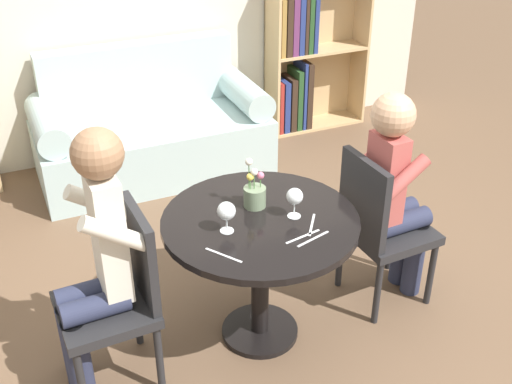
{
  "coord_description": "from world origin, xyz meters",
  "views": [
    {
      "loc": [
        -1.05,
        -2.32,
        2.35
      ],
      "look_at": [
        0.0,
        0.05,
        0.83
      ],
      "focal_mm": 45.0,
      "sensor_mm": 36.0,
      "label": 1
    }
  ],
  "objects": [
    {
      "name": "ground_plane",
      "position": [
        0.0,
        0.0,
        0.0
      ],
      "size": [
        16.0,
        16.0,
        0.0
      ],
      "primitive_type": "plane",
      "color": "brown"
    },
    {
      "name": "round_table",
      "position": [
        0.0,
        0.0,
        0.57
      ],
      "size": [
        0.94,
        0.94,
        0.71
      ],
      "color": "black",
      "rests_on": "ground_plane"
    },
    {
      "name": "couch",
      "position": [
        0.0,
        2.0,
        0.31
      ],
      "size": [
        1.69,
        0.8,
        0.92
      ],
      "color": "#A8C1C1",
      "rests_on": "ground_plane"
    },
    {
      "name": "bookshelf_right",
      "position": [
        1.41,
        2.26,
        0.64
      ],
      "size": [
        0.85,
        0.28,
        1.36
      ],
      "color": "tan",
      "rests_on": "ground_plane"
    },
    {
      "name": "chair_left",
      "position": [
        -0.7,
        0.0,
        0.49
      ],
      "size": [
        0.43,
        0.43,
        0.9
      ],
      "rotation": [
        0.0,
        0.0,
        -1.53
      ],
      "color": "#232326",
      "rests_on": "ground_plane"
    },
    {
      "name": "chair_right",
      "position": [
        0.7,
        0.01,
        0.49
      ],
      "size": [
        0.44,
        0.44,
        0.9
      ],
      "rotation": [
        0.0,
        0.0,
        1.62
      ],
      "color": "#232326",
      "rests_on": "ground_plane"
    },
    {
      "name": "person_left",
      "position": [
        -0.78,
        -0.0,
        0.71
      ],
      "size": [
        0.43,
        0.35,
        1.31
      ],
      "rotation": [
        0.0,
        0.0,
        -1.53
      ],
      "color": "#282D47",
      "rests_on": "ground_plane"
    },
    {
      "name": "person_right",
      "position": [
        0.78,
        0.02,
        0.67
      ],
      "size": [
        0.43,
        0.35,
        1.23
      ],
      "rotation": [
        0.0,
        0.0,
        1.62
      ],
      "color": "#282D47",
      "rests_on": "ground_plane"
    },
    {
      "name": "wine_glass_left",
      "position": [
        -0.18,
        -0.03,
        0.82
      ],
      "size": [
        0.09,
        0.09,
        0.15
      ],
      "color": "white",
      "rests_on": "round_table"
    },
    {
      "name": "wine_glass_right",
      "position": [
        0.16,
        -0.05,
        0.82
      ],
      "size": [
        0.08,
        0.08,
        0.15
      ],
      "color": "white",
      "rests_on": "round_table"
    },
    {
      "name": "flower_vase",
      "position": [
        0.02,
        0.12,
        0.78
      ],
      "size": [
        0.11,
        0.11,
        0.26
      ],
      "color": "gray",
      "rests_on": "round_table"
    },
    {
      "name": "knife_left_setting",
      "position": [
        0.2,
        -0.15,
        0.72
      ],
      "size": [
        0.12,
        0.16,
        0.0
      ],
      "color": "silver",
      "rests_on": "round_table"
    },
    {
      "name": "fork_left_setting",
      "position": [
        0.15,
        -0.25,
        0.72
      ],
      "size": [
        0.19,
        0.06,
        0.0
      ],
      "color": "silver",
      "rests_on": "round_table"
    },
    {
      "name": "knife_right_setting",
      "position": [
        -0.27,
        -0.2,
        0.72
      ],
      "size": [
        0.11,
        0.16,
        0.0
      ],
      "color": "silver",
      "rests_on": "round_table"
    },
    {
      "name": "fork_right_setting",
      "position": [
        0.11,
        -0.22,
        0.72
      ],
      "size": [
        0.19,
        0.05,
        0.0
      ],
      "color": "silver",
      "rests_on": "round_table"
    }
  ]
}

